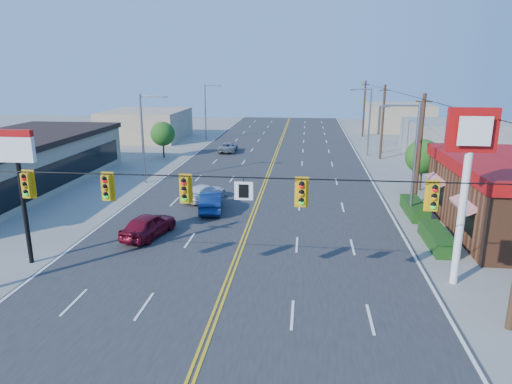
# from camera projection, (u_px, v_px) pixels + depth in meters

# --- Properties ---
(ground) EXTENTS (160.00, 160.00, 0.00)m
(ground) POSITION_uv_depth(u_px,v_px,m) (217.00, 312.00, 19.72)
(ground) COLOR gray
(ground) RESTS_ON ground
(road) EXTENTS (20.00, 120.00, 0.06)m
(road) POSITION_uv_depth(u_px,v_px,m) (262.00, 191.00, 38.89)
(road) COLOR #2D2D30
(road) RESTS_ON ground
(signal_span) EXTENTS (24.32, 0.34, 9.00)m
(signal_span) POSITION_uv_depth(u_px,v_px,m) (212.00, 203.00, 18.45)
(signal_span) COLOR #47301E
(signal_span) RESTS_ON ground
(kfc_pylon) EXTENTS (2.20, 0.36, 8.50)m
(kfc_pylon) POSITION_uv_depth(u_px,v_px,m) (468.00, 162.00, 20.80)
(kfc_pylon) COLOR white
(kfc_pylon) RESTS_ON ground
(strip_mall) EXTENTS (10.40, 26.40, 4.40)m
(strip_mall) POSITION_uv_depth(u_px,v_px,m) (3.00, 165.00, 38.73)
(strip_mall) COLOR tan
(strip_mall) RESTS_ON ground
(pizza_hut_sign) EXTENTS (1.90, 0.30, 6.85)m
(pizza_hut_sign) POSITION_uv_depth(u_px,v_px,m) (19.00, 169.00, 23.36)
(pizza_hut_sign) COLOR black
(pizza_hut_sign) RESTS_ON ground
(streetlight_se) EXTENTS (2.55, 0.25, 8.00)m
(streetlight_se) POSITION_uv_depth(u_px,v_px,m) (412.00, 155.00, 30.81)
(streetlight_se) COLOR gray
(streetlight_se) RESTS_ON ground
(streetlight_ne) EXTENTS (2.55, 0.25, 8.00)m
(streetlight_ne) POSITION_uv_depth(u_px,v_px,m) (368.00, 118.00, 53.83)
(streetlight_ne) COLOR gray
(streetlight_ne) RESTS_ON ground
(streetlight_sw) EXTENTS (2.55, 0.25, 8.00)m
(streetlight_sw) POSITION_uv_depth(u_px,v_px,m) (145.00, 134.00, 40.78)
(streetlight_sw) COLOR gray
(streetlight_sw) RESTS_ON ground
(streetlight_nw) EXTENTS (2.55, 0.25, 8.00)m
(streetlight_nw) POSITION_uv_depth(u_px,v_px,m) (207.00, 109.00, 65.71)
(streetlight_nw) COLOR gray
(streetlight_nw) RESTS_ON ground
(utility_pole_near) EXTENTS (0.28, 0.28, 8.40)m
(utility_pole_near) POSITION_uv_depth(u_px,v_px,m) (420.00, 150.00, 34.58)
(utility_pole_near) COLOR #47301E
(utility_pole_near) RESTS_ON ground
(utility_pole_mid) EXTENTS (0.28, 0.28, 8.40)m
(utility_pole_mid) POSITION_uv_depth(u_px,v_px,m) (383.00, 123.00, 51.84)
(utility_pole_mid) COLOR #47301E
(utility_pole_mid) RESTS_ON ground
(utility_pole_far) EXTENTS (0.28, 0.28, 8.40)m
(utility_pole_far) POSITION_uv_depth(u_px,v_px,m) (364.00, 109.00, 69.10)
(utility_pole_far) COLOR #47301E
(utility_pole_far) RESTS_ON ground
(tree_kfc_rear) EXTENTS (2.94, 2.94, 4.41)m
(tree_kfc_rear) POSITION_uv_depth(u_px,v_px,m) (423.00, 157.00, 38.61)
(tree_kfc_rear) COLOR #47301E
(tree_kfc_rear) RESTS_ON ground
(tree_west) EXTENTS (2.80, 2.80, 4.20)m
(tree_west) POSITION_uv_depth(u_px,v_px,m) (163.00, 134.00, 52.97)
(tree_west) COLOR #47301E
(tree_west) RESTS_ON ground
(bld_east_mid) EXTENTS (12.00, 10.00, 4.00)m
(bld_east_mid) POSITION_uv_depth(u_px,v_px,m) (459.00, 138.00, 55.21)
(bld_east_mid) COLOR gray
(bld_east_mid) RESTS_ON ground
(bld_west_far) EXTENTS (11.00, 12.00, 4.20)m
(bld_west_far) POSITION_uv_depth(u_px,v_px,m) (146.00, 125.00, 67.33)
(bld_west_far) COLOR tan
(bld_west_far) RESTS_ON ground
(bld_east_far) EXTENTS (10.00, 10.00, 4.40)m
(bld_east_far) POSITION_uv_depth(u_px,v_px,m) (399.00, 117.00, 76.58)
(bld_east_far) COLOR tan
(bld_east_far) RESTS_ON ground
(car_magenta) EXTENTS (2.73, 4.67, 1.49)m
(car_magenta) POSITION_uv_depth(u_px,v_px,m) (148.00, 226.00, 28.20)
(car_magenta) COLOR maroon
(car_magenta) RESTS_ON ground
(car_blue) EXTENTS (2.21, 4.64, 1.47)m
(car_blue) POSITION_uv_depth(u_px,v_px,m) (211.00, 202.00, 33.32)
(car_blue) COLOR navy
(car_blue) RESTS_ON ground
(car_white) EXTENTS (3.40, 4.65, 1.25)m
(car_white) POSITION_uv_depth(u_px,v_px,m) (205.00, 193.00, 36.04)
(car_white) COLOR white
(car_white) RESTS_ON ground
(car_silver) EXTENTS (2.16, 4.46, 1.22)m
(car_silver) POSITION_uv_depth(u_px,v_px,m) (228.00, 148.00, 56.86)
(car_silver) COLOR #9D9EA2
(car_silver) RESTS_ON ground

